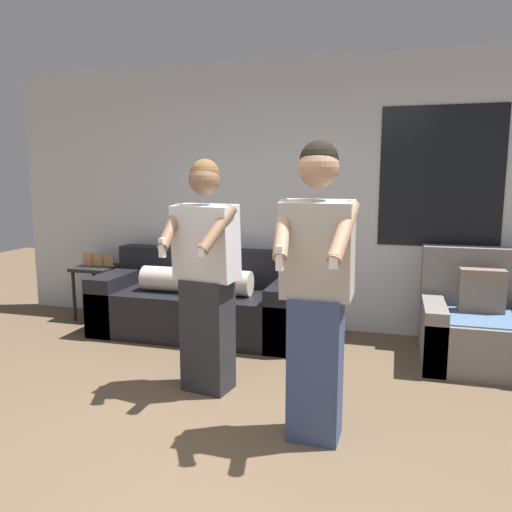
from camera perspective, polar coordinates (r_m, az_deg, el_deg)
name	(u,v)px	position (r m, az deg, el deg)	size (l,w,h in m)	color
ground_plane	(201,491)	(2.77, -6.30, -25.10)	(14.00, 14.00, 0.00)	brown
wall_back	(309,197)	(5.09, 6.07, 6.76)	(6.59, 0.07, 2.70)	silver
couch	(202,303)	(5.03, -6.17, -5.37)	(2.07, 0.90, 0.81)	black
armchair	(479,326)	(4.65, 24.18, -7.32)	(0.94, 0.91, 0.94)	slate
side_table	(98,274)	(5.77, -17.63, -1.95)	(0.44, 0.46, 0.73)	black
person_left	(206,277)	(3.58, -5.72, -2.41)	(0.50, 0.52, 1.67)	#28282D
person_right	(316,291)	(2.89, 6.93, -3.97)	(0.47, 0.47, 1.75)	#384770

